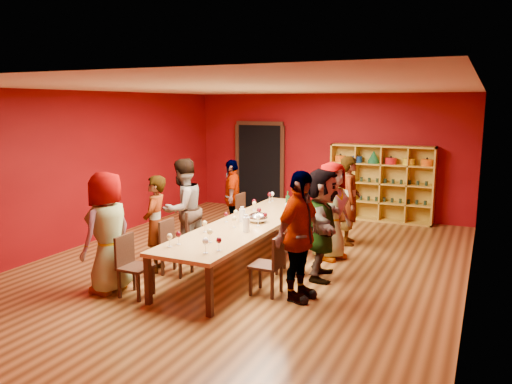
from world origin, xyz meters
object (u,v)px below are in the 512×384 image
(chair_person_left_0, at_px, (131,262))
(chair_person_right_3, at_px, (316,230))
(shelving_unit, at_px, (381,180))
(wine_bottle, at_px, (288,201))
(tasting_table, at_px, (248,225))
(spittoon_bowl, at_px, (258,218))
(person_right_4, at_px, (350,201))
(chair_person_left_1, at_px, (173,244))
(chair_person_left_4, at_px, (245,212))
(chair_person_left_2, at_px, (198,233))
(person_right_2, at_px, (322,224))
(person_left_2, at_px, (183,209))
(chair_person_right_1, at_px, (271,262))
(person_right_3, at_px, (331,211))
(chair_person_right_2, at_px, (295,245))
(person_left_1, at_px, (155,224))
(chair_person_right_4, at_px, (333,218))
(person_right_1, at_px, (299,236))
(person_left_0, at_px, (108,232))
(person_left_4, at_px, (232,197))

(chair_person_left_0, height_order, chair_person_right_3, same)
(shelving_unit, distance_m, wine_bottle, 3.13)
(tasting_table, height_order, chair_person_right_3, chair_person_right_3)
(tasting_table, distance_m, spittoon_bowl, 0.21)
(chair_person_left_0, relative_size, person_right_4, 0.51)
(chair_person_left_1, distance_m, chair_person_left_4, 2.67)
(chair_person_left_2, height_order, person_right_2, person_right_2)
(person_left_2, distance_m, spittoon_bowl, 1.38)
(shelving_unit, bearing_deg, wine_bottle, -113.54)
(chair_person_right_1, height_order, person_right_4, person_right_4)
(chair_person_left_1, height_order, person_right_2, person_right_2)
(person_right_3, bearing_deg, chair_person_right_2, -173.18)
(person_left_1, relative_size, chair_person_right_4, 1.80)
(tasting_table, xyz_separation_m, shelving_unit, (1.40, 4.32, 0.28))
(chair_person_left_4, bearing_deg, person_right_2, -39.30)
(tasting_table, xyz_separation_m, person_right_2, (1.35, -0.13, 0.18))
(person_right_1, distance_m, person_right_3, 2.05)
(person_right_2, height_order, spittoon_bowl, person_right_2)
(chair_person_left_4, distance_m, person_right_1, 3.64)
(chair_person_right_3, bearing_deg, tasting_table, -134.69)
(chair_person_left_2, height_order, chair_person_right_1, same)
(chair_person_right_3, bearing_deg, person_right_4, 73.05)
(person_left_0, relative_size, chair_person_right_3, 2.01)
(person_left_1, xyz_separation_m, chair_person_left_4, (0.33, 2.67, -0.31))
(chair_person_left_1, bearing_deg, chair_person_right_2, 24.30)
(person_left_0, height_order, person_right_1, person_right_1)
(person_right_2, distance_m, chair_person_right_4, 2.21)
(tasting_table, bearing_deg, person_right_1, -40.15)
(tasting_table, relative_size, person_left_4, 2.81)
(person_left_2, height_order, person_right_2, person_left_2)
(tasting_table, distance_m, person_right_1, 1.75)
(chair_person_right_2, relative_size, person_right_4, 0.51)
(person_left_4, bearing_deg, person_right_1, 19.45)
(tasting_table, bearing_deg, spittoon_bowl, 21.86)
(person_left_1, relative_size, person_right_4, 0.92)
(person_left_4, height_order, chair_person_right_1, person_left_4)
(chair_person_right_2, height_order, chair_person_right_3, same)
(person_right_2, xyz_separation_m, person_right_3, (-0.16, 1.05, -0.01))
(chair_person_left_4, bearing_deg, person_left_1, -97.00)
(person_right_2, height_order, wine_bottle, person_right_2)
(chair_person_left_0, height_order, person_right_3, person_right_3)
(chair_person_left_0, bearing_deg, person_left_0, 180.00)
(tasting_table, xyz_separation_m, chair_person_left_0, (-0.91, -2.00, -0.20))
(person_left_0, xyz_separation_m, chair_person_right_4, (2.23, 4.00, -0.40))
(person_left_1, xyz_separation_m, person_right_2, (2.59, 0.82, 0.08))
(person_right_1, relative_size, person_right_4, 1.06)
(person_left_1, distance_m, chair_person_left_2, 0.90)
(person_right_1, height_order, person_right_3, person_right_1)
(chair_person_right_1, distance_m, chair_person_right_3, 2.04)
(person_left_1, distance_m, chair_person_left_4, 2.71)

